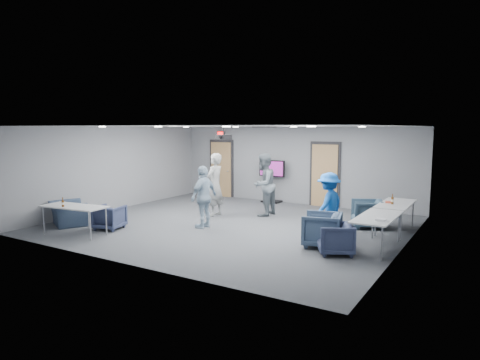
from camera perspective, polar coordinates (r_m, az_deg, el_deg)
The scene contains 29 objects.
floor at distance 11.88m, azimuth -1.06°, elevation -5.94°, with size 9.00×9.00×0.00m, color #3C3F44.
ceiling at distance 11.58m, azimuth -1.09°, elevation 7.19°, with size 9.00×9.00×0.00m, color silver.
wall_back at distance 15.17m, azimuth 7.06°, elevation 1.98°, with size 9.00×0.02×2.70m, color slate.
wall_front at distance 8.58m, azimuth -15.56°, elevation -2.04°, with size 9.00×0.02×2.70m, color slate.
wall_left at distance 14.56m, azimuth -16.20°, elevation 1.55°, with size 0.02×8.00×2.70m, color slate.
wall_right at distance 10.01m, azimuth 21.23°, elevation -1.00°, with size 0.02×8.00×2.70m, color slate.
door_left at distance 16.61m, azimuth -2.49°, elevation 1.48°, with size 1.06×0.17×2.24m.
door_right at distance 14.70m, azimuth 11.23°, elevation 0.64°, with size 1.06×0.17×2.24m.
exit_sign at distance 16.52m, azimuth -2.56°, elevation 6.26°, with size 0.32×0.08×0.16m.
hvac_diffuser at distance 14.25m, azimuth 3.29°, elevation 7.08°, with size 0.60×0.60×0.03m, color black.
downlights at distance 11.58m, azimuth -1.09°, elevation 7.11°, with size 6.18×3.78×0.02m.
person_a at distance 12.90m, azimuth -3.40°, elevation -0.64°, with size 0.69×0.45×1.90m, color #959895.
person_b at distance 12.94m, azimuth 3.17°, elevation -0.63°, with size 0.92×0.72×1.89m, color slate.
person_c at distance 11.41m, azimuth -4.85°, elevation -2.25°, with size 0.98×0.41×1.66m, color #9EB7CB.
person_d at distance 10.71m, azimuth 11.73°, elevation -3.22°, with size 1.02×0.59×1.58m, color blue.
chair_right_a at distance 11.95m, azimuth 16.69°, elevation -4.33°, with size 0.80×0.83×0.75m, color #334858.
chair_right_b at distance 9.83m, azimuth 10.85°, elevation -6.52°, with size 0.82×0.84×0.77m, color #394B63.
chair_right_c at distance 9.33m, azimuth 12.59°, elevation -7.62°, with size 0.71×0.73×0.66m, color #343C59.
chair_front_a at distance 11.81m, azimuth -17.00°, elevation -4.76°, with size 0.68×0.70×0.64m, color #333C59.
chair_front_b at distance 12.66m, azimuth -21.96°, elevation -4.15°, with size 1.00×0.87×0.65m, color #334359.
table_right_a at distance 11.72m, azimuth 20.04°, elevation -3.14°, with size 0.75×1.80×0.73m.
table_right_b at distance 9.89m, azimuth 17.85°, elevation -4.86°, with size 0.77×1.84×0.73m.
table_front_left at distance 11.41m, azimuth -21.24°, elevation -3.48°, with size 1.76×0.90×0.73m.
bottle_front at distance 11.36m, azimuth -22.54°, elevation -2.89°, with size 0.06×0.06×0.24m.
bottle_right at distance 11.52m, azimuth 19.66°, elevation -2.57°, with size 0.07×0.07×0.27m.
snack_box at distance 11.69m, azimuth 19.29°, elevation -2.80°, with size 0.20×0.13×0.04m, color #B5442D.
wrapper at distance 9.40m, azimuth 18.29°, elevation -5.06°, with size 0.21×0.14×0.05m, color silver.
tv_stand at distance 15.29m, azimuth 4.27°, elevation 0.20°, with size 0.99×0.47×1.51m.
projector at distance 11.80m, azimuth -2.20°, elevation 5.74°, with size 0.43×0.39×0.36m.
Camera 1 is at (6.21, -9.78, 2.66)m, focal length 32.00 mm.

